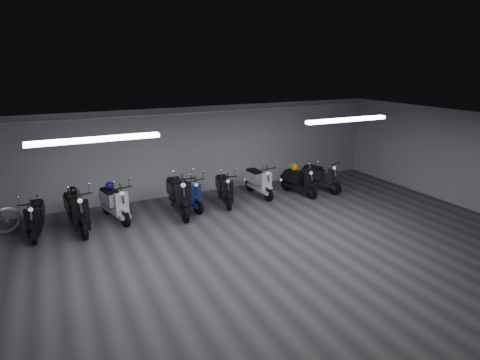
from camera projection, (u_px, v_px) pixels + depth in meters
name	position (u px, v px, depth m)	size (l,w,h in m)	color
floor	(259.00, 261.00, 8.56)	(14.00, 10.00, 0.01)	#3A3A3D
ceiling	(262.00, 132.00, 7.76)	(14.00, 10.00, 0.01)	gray
back_wall	(184.00, 152.00, 12.47)	(14.00, 0.01, 2.80)	#A3A3A6
right_wall	(479.00, 163.00, 11.08)	(0.01, 10.00, 2.80)	#A3A3A6
fluor_strip_left	(95.00, 139.00, 7.38)	(2.40, 0.18, 0.08)	white
fluor_strip_right	(347.00, 120.00, 9.89)	(2.40, 0.18, 0.08)	white
conduit	(184.00, 113.00, 12.05)	(0.05, 0.05, 13.60)	white
scooter_0	(35.00, 212.00, 9.64)	(0.55, 1.66, 1.23)	black
scooter_1	(76.00, 205.00, 9.87)	(0.63, 1.90, 1.41)	black
scooter_2	(114.00, 197.00, 10.54)	(0.59, 1.76, 1.31)	silver
scooter_3	(178.00, 189.00, 10.97)	(0.67, 2.00, 1.49)	black
scooter_4	(187.00, 189.00, 11.40)	(0.55, 1.66, 1.24)	navy
scooter_5	(224.00, 184.00, 11.80)	(0.56, 1.67, 1.25)	black
scooter_6	(259.00, 177.00, 12.50)	(0.57, 1.72, 1.28)	white
scooter_8	(299.00, 177.00, 12.62)	(0.54, 1.62, 1.21)	black
scooter_9	(321.00, 172.00, 12.99)	(0.58, 1.73, 1.29)	black
helmet_0	(295.00, 167.00, 12.71)	(0.26, 0.26, 0.26)	orange
helmet_1	(109.00, 186.00, 10.64)	(0.23, 0.23, 0.23)	#190B82
helmet_2	(73.00, 191.00, 10.00)	(0.23, 0.23, 0.23)	black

